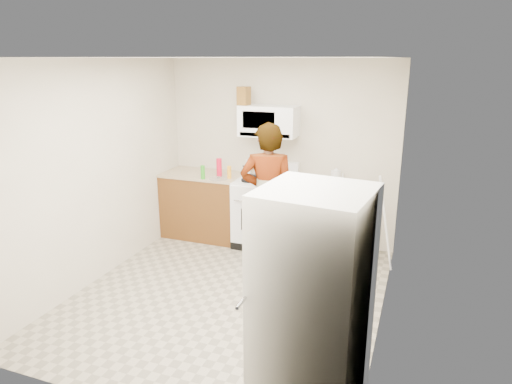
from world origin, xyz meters
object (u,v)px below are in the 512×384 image
at_px(fridge, 312,308).
at_px(microwave, 269,121).
at_px(gas_range, 265,211).
at_px(kettle, 336,177).
at_px(saucepan, 258,170).
at_px(person, 268,198).

bearing_deg(fridge, microwave, 120.89).
bearing_deg(microwave, gas_range, -90.00).
distance_m(microwave, fridge, 3.37).
xyz_separation_m(microwave, kettle, (0.92, 0.03, -0.68)).
xyz_separation_m(fridge, saucepan, (-1.51, 3.03, 0.16)).
bearing_deg(person, gas_range, -84.24).
height_order(microwave, kettle, microwave).
distance_m(person, saucepan, 0.97).
xyz_separation_m(gas_range, person, (0.26, -0.68, 0.42)).
height_order(kettle, saucepan, kettle).
height_order(person, saucepan, person).
bearing_deg(gas_range, microwave, 90.00).
relative_size(person, kettle, 11.26).
bearing_deg(fridge, person, 122.99).
relative_size(gas_range, person, 0.63).
xyz_separation_m(gas_range, saucepan, (-0.18, 0.18, 0.52)).
xyz_separation_m(microwave, fridge, (1.33, -2.98, -0.85)).
bearing_deg(microwave, fridge, -65.92).
relative_size(gas_range, saucepan, 5.51).
distance_m(kettle, saucepan, 1.09).
bearing_deg(person, fridge, 100.71).
distance_m(gas_range, microwave, 1.22).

